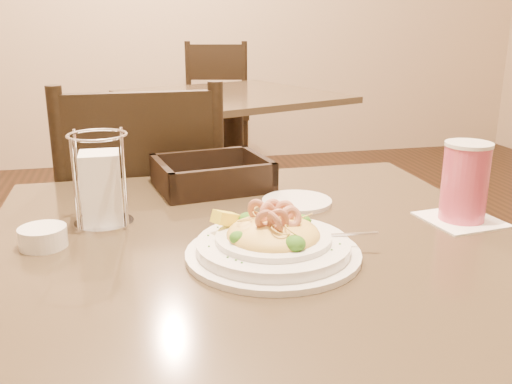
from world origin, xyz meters
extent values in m
cube|color=#4D3F2B|center=(0.00, 0.00, 0.70)|extent=(0.90, 0.90, 0.03)
cylinder|color=black|center=(0.31, 1.90, 0.01)|extent=(0.52, 0.52, 0.03)
cylinder|color=black|center=(0.31, 1.90, 0.36)|extent=(0.12, 0.12, 0.66)
cube|color=#4D3F2B|center=(0.31, 1.90, 0.70)|extent=(1.16, 1.16, 0.03)
cube|color=black|center=(-0.17, 0.66, 0.45)|extent=(0.42, 0.42, 0.04)
cylinder|color=black|center=(0.01, 0.84, 0.21)|extent=(0.04, 0.04, 0.43)
cylinder|color=black|center=(-0.35, 0.84, 0.21)|extent=(0.04, 0.04, 0.43)
cylinder|color=black|center=(0.01, 0.48, 0.21)|extent=(0.04, 0.04, 0.43)
cylinder|color=black|center=(-0.35, 0.48, 0.21)|extent=(0.04, 0.04, 0.43)
cylinder|color=black|center=(0.01, 0.48, 0.70)|extent=(0.04, 0.04, 0.46)
cylinder|color=black|center=(-0.35, 0.48, 0.70)|extent=(0.04, 0.04, 0.46)
cube|color=black|center=(-0.17, 0.48, 0.80)|extent=(0.36, 0.03, 0.22)
cube|color=black|center=(0.43, 2.98, 0.45)|extent=(0.50, 0.50, 0.04)
cylinder|color=black|center=(0.65, 3.12, 0.21)|extent=(0.04, 0.04, 0.43)
cylinder|color=black|center=(0.30, 3.20, 0.21)|extent=(0.04, 0.04, 0.43)
cylinder|color=black|center=(0.57, 2.77, 0.21)|extent=(0.04, 0.04, 0.43)
cylinder|color=black|center=(0.22, 2.85, 0.21)|extent=(0.04, 0.04, 0.43)
cylinder|color=black|center=(0.57, 2.77, 0.70)|extent=(0.04, 0.04, 0.46)
cylinder|color=black|center=(0.22, 2.85, 0.70)|extent=(0.04, 0.04, 0.46)
cube|color=black|center=(0.39, 2.81, 0.80)|extent=(0.36, 0.11, 0.22)
cylinder|color=white|center=(0.01, -0.07, 0.72)|extent=(0.27, 0.27, 0.01)
cylinder|color=white|center=(0.01, -0.07, 0.74)|extent=(0.24, 0.24, 0.02)
cylinder|color=white|center=(0.01, -0.07, 0.75)|extent=(0.18, 0.18, 0.01)
ellipsoid|color=#E2BC52|center=(0.01, -0.07, 0.75)|extent=(0.14, 0.14, 0.05)
cube|color=yellow|center=(-0.06, -0.01, 0.77)|extent=(0.05, 0.04, 0.03)
cube|color=silver|center=(0.12, -0.08, 0.75)|extent=(0.10, 0.03, 0.01)
cube|color=silver|center=(0.07, -0.08, 0.75)|extent=(0.03, 0.02, 0.00)
torus|color=#E2BC52|center=(0.01, -0.07, 0.77)|extent=(0.03, 0.04, 0.02)
torus|color=#E2BC52|center=(0.00, -0.08, 0.77)|extent=(0.03, 0.03, 0.02)
torus|color=#E2BC52|center=(0.01, -0.06, 0.78)|extent=(0.03, 0.03, 0.02)
torus|color=#E2BC52|center=(0.01, -0.07, 0.76)|extent=(0.03, 0.03, 0.02)
torus|color=#E2BC52|center=(0.02, -0.07, 0.77)|extent=(0.05, 0.05, 0.02)
torus|color=#E2BC52|center=(0.03, -0.04, 0.76)|extent=(0.05, 0.04, 0.02)
torus|color=#E2BC52|center=(0.05, -0.05, 0.76)|extent=(0.03, 0.05, 0.03)
torus|color=#E2BC52|center=(0.01, -0.06, 0.78)|extent=(0.03, 0.03, 0.02)
torus|color=#E2BC52|center=(-0.04, -0.08, 0.76)|extent=(0.03, 0.03, 0.01)
torus|color=#E2BC52|center=(-0.04, -0.06, 0.78)|extent=(0.03, 0.03, 0.01)
torus|color=#E2BC52|center=(-0.02, -0.10, 0.76)|extent=(0.03, 0.03, 0.01)
torus|color=#E2BC52|center=(0.03, -0.05, 0.77)|extent=(0.04, 0.03, 0.03)
torus|color=#E2BC52|center=(0.03, -0.09, 0.76)|extent=(0.04, 0.05, 0.04)
torus|color=#E2BC52|center=(0.06, -0.06, 0.78)|extent=(0.04, 0.03, 0.02)
torus|color=#E2BC52|center=(0.01, -0.11, 0.78)|extent=(0.03, 0.03, 0.01)
torus|color=#E2BC52|center=(0.00, -0.02, 0.78)|extent=(0.05, 0.05, 0.01)
torus|color=#E2BC52|center=(-0.01, -0.05, 0.78)|extent=(0.03, 0.03, 0.02)
torus|color=#E2BC52|center=(0.01, -0.08, 0.77)|extent=(0.03, 0.03, 0.02)
torus|color=#E2BC52|center=(0.01, -0.06, 0.78)|extent=(0.04, 0.04, 0.01)
torus|color=#E2BC52|center=(0.02, -0.06, 0.78)|extent=(0.03, 0.03, 0.01)
torus|color=#E2BC52|center=(0.03, -0.06, 0.77)|extent=(0.04, 0.04, 0.01)
torus|color=#E2BC52|center=(0.03, -0.11, 0.77)|extent=(0.04, 0.04, 0.03)
torus|color=tan|center=(-0.01, -0.04, 0.79)|extent=(0.03, 0.03, 0.03)
torus|color=tan|center=(0.03, -0.09, 0.79)|extent=(0.04, 0.03, 0.03)
torus|color=tan|center=(0.00, -0.10, 0.79)|extent=(0.03, 0.04, 0.03)
torus|color=tan|center=(-0.01, -0.09, 0.79)|extent=(0.03, 0.02, 0.03)
torus|color=tan|center=(0.01, -0.09, 0.79)|extent=(0.03, 0.02, 0.03)
torus|color=tan|center=(0.00, -0.06, 0.79)|extent=(0.04, 0.03, 0.03)
torus|color=tan|center=(0.01, -0.05, 0.79)|extent=(0.03, 0.02, 0.03)
torus|color=tan|center=(0.03, -0.06, 0.79)|extent=(0.04, 0.03, 0.03)
ellipsoid|color=#265A14|center=(0.06, -0.04, 0.76)|extent=(0.03, 0.03, 0.02)
ellipsoid|color=#265A14|center=(-0.02, -0.01, 0.76)|extent=(0.03, 0.03, 0.02)
ellipsoid|color=#265A14|center=(-0.05, -0.08, 0.76)|extent=(0.03, 0.03, 0.02)
ellipsoid|color=#265A14|center=(0.02, -0.13, 0.76)|extent=(0.03, 0.03, 0.02)
cube|color=#266619|center=(-0.07, 0.01, 0.75)|extent=(0.00, 0.00, 0.00)
cube|color=#266619|center=(0.10, -0.04, 0.75)|extent=(0.00, 0.00, 0.00)
cube|color=#266619|center=(-0.09, -0.02, 0.75)|extent=(0.00, 0.00, 0.00)
cube|color=#266619|center=(-0.06, -0.13, 0.75)|extent=(0.00, 0.00, 0.00)
cube|color=#266619|center=(-0.06, -0.14, 0.75)|extent=(0.00, 0.00, 0.00)
cube|color=#266619|center=(0.09, 0.01, 0.75)|extent=(0.00, 0.00, 0.00)
cube|color=#266619|center=(-0.09, -0.07, 0.75)|extent=(0.00, 0.00, 0.00)
cube|color=#266619|center=(0.10, -0.10, 0.75)|extent=(0.00, 0.00, 0.00)
cube|color=#266619|center=(0.08, -0.12, 0.75)|extent=(0.00, 0.00, 0.00)
cube|color=#266619|center=(-0.07, -0.11, 0.75)|extent=(0.00, 0.00, 0.00)
cube|color=#266619|center=(-0.05, 0.00, 0.75)|extent=(0.00, 0.00, 0.00)
cube|color=white|center=(0.38, 0.02, 0.72)|extent=(0.14, 0.14, 0.00)
cylinder|color=#D34A6A|center=(0.38, 0.02, 0.79)|extent=(0.08, 0.08, 0.14)
cylinder|color=white|center=(0.38, 0.02, 0.86)|extent=(0.08, 0.08, 0.01)
cube|color=black|center=(-0.03, 0.33, 0.73)|extent=(0.26, 0.22, 0.02)
cube|color=black|center=(0.08, 0.35, 0.76)|extent=(0.04, 0.19, 0.05)
cube|color=black|center=(-0.13, 0.31, 0.76)|extent=(0.04, 0.19, 0.05)
cube|color=black|center=(-0.04, 0.42, 0.76)|extent=(0.23, 0.05, 0.05)
cube|color=black|center=(-0.01, 0.24, 0.76)|extent=(0.23, 0.05, 0.05)
cylinder|color=silver|center=(-0.25, 0.15, 0.72)|extent=(0.10, 0.10, 0.01)
torus|color=silver|center=(-0.25, 0.15, 0.88)|extent=(0.10, 0.10, 0.01)
cube|color=white|center=(-0.25, 0.15, 0.79)|extent=(0.07, 0.07, 0.13)
cylinder|color=silver|center=(-0.29, 0.10, 0.80)|extent=(0.01, 0.01, 0.16)
cylinder|color=silver|center=(-0.21, 0.10, 0.80)|extent=(0.01, 0.01, 0.16)
cylinder|color=silver|center=(-0.29, 0.19, 0.80)|extent=(0.01, 0.01, 0.16)
cylinder|color=silver|center=(-0.21, 0.19, 0.80)|extent=(0.01, 0.01, 0.16)
cylinder|color=white|center=(0.12, 0.18, 0.72)|extent=(0.18, 0.18, 0.01)
cylinder|color=white|center=(-0.34, 0.06, 0.73)|extent=(0.08, 0.08, 0.03)
camera|label=1|loc=(-0.20, -0.85, 1.07)|focal=40.00mm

